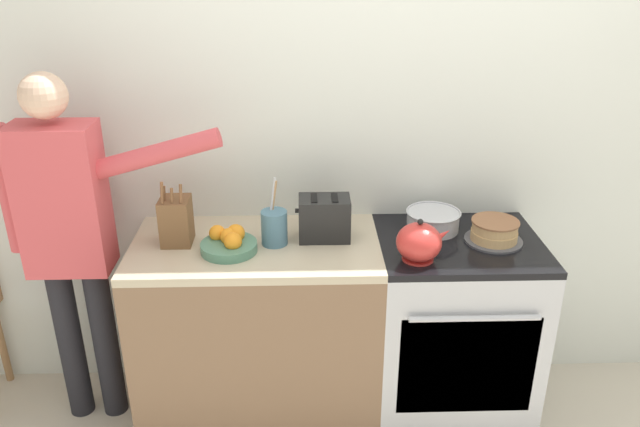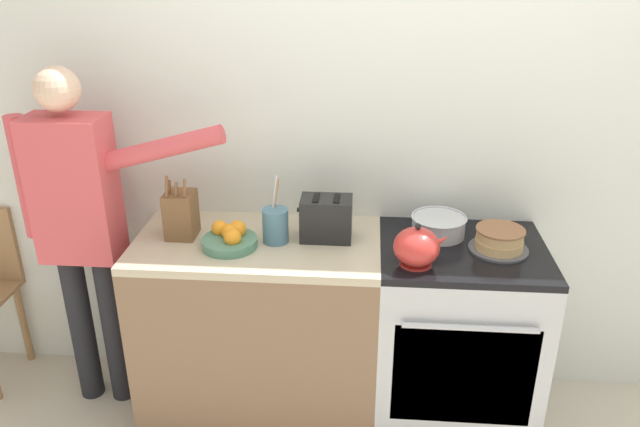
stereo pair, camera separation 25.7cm
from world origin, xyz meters
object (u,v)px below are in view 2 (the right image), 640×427
at_px(layer_cake, 499,240).
at_px(utensil_crock, 275,225).
at_px(tea_kettle, 417,247).
at_px(fruit_bowl, 230,238).
at_px(mixing_bowl, 438,226).
at_px(stove_range, 455,336).
at_px(knife_block, 181,214).
at_px(person_baker, 81,217).
at_px(toaster, 326,218).

relative_size(layer_cake, utensil_crock, 0.85).
relative_size(tea_kettle, utensil_crock, 0.77).
bearing_deg(fruit_bowl, mixing_bowl, 11.20).
distance_m(layer_cake, fruit_bowl, 1.13).
xyz_separation_m(stove_range, knife_block, (-1.21, 0.02, 0.55)).
distance_m(knife_block, person_baker, 0.45).
bearing_deg(tea_kettle, person_baker, 172.94).
distance_m(layer_cake, utensil_crock, 0.94).
relative_size(fruit_bowl, toaster, 1.00).
distance_m(tea_kettle, toaster, 0.43).
distance_m(tea_kettle, knife_block, 1.02).
xyz_separation_m(stove_range, tea_kettle, (-0.21, -0.16, 0.52)).
xyz_separation_m(layer_cake, utensil_crock, (-0.94, 0.01, 0.03)).
bearing_deg(layer_cake, fruit_bowl, -177.50).
bearing_deg(stove_range, utensil_crock, 179.84).
distance_m(tea_kettle, person_baker, 1.46).
xyz_separation_m(knife_block, person_baker, (-0.45, -0.00, -0.03)).
bearing_deg(knife_block, mixing_bowl, 4.92).
bearing_deg(tea_kettle, mixing_bowl, 68.21).
bearing_deg(layer_cake, tea_kettle, -156.40).
height_order(fruit_bowl, toaster, toaster).
distance_m(stove_range, fruit_bowl, 1.10).
height_order(layer_cake, tea_kettle, tea_kettle).
relative_size(tea_kettle, fruit_bowl, 0.96).
distance_m(layer_cake, knife_block, 1.35).
height_order(stove_range, person_baker, person_baker).
height_order(layer_cake, knife_block, knife_block).
distance_m(knife_block, toaster, 0.63).
height_order(utensil_crock, person_baker, person_baker).
xyz_separation_m(stove_range, toaster, (-0.59, 0.05, 0.54)).
height_order(fruit_bowl, person_baker, person_baker).
xyz_separation_m(layer_cake, fruit_bowl, (-1.12, -0.05, -0.01)).
height_order(knife_block, toaster, knife_block).
relative_size(stove_range, tea_kettle, 3.97).
relative_size(tea_kettle, person_baker, 0.14).
relative_size(knife_block, person_baker, 0.18).
height_order(mixing_bowl, knife_block, knife_block).
relative_size(toaster, person_baker, 0.14).
xyz_separation_m(utensil_crock, toaster, (0.21, 0.05, 0.02)).
bearing_deg(toaster, fruit_bowl, -165.25).
bearing_deg(fruit_bowl, toaster, 14.75).
bearing_deg(utensil_crock, mixing_bowl, 9.52).
distance_m(stove_range, utensil_crock, 0.95).
height_order(layer_cake, person_baker, person_baker).
xyz_separation_m(mixing_bowl, utensil_crock, (-0.70, -0.12, 0.03)).
distance_m(layer_cake, mixing_bowl, 0.27).
xyz_separation_m(layer_cake, person_baker, (-1.80, 0.03, 0.03)).
bearing_deg(person_baker, mixing_bowl, 14.39).
bearing_deg(mixing_bowl, person_baker, -176.35).
height_order(layer_cake, utensil_crock, utensil_crock).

